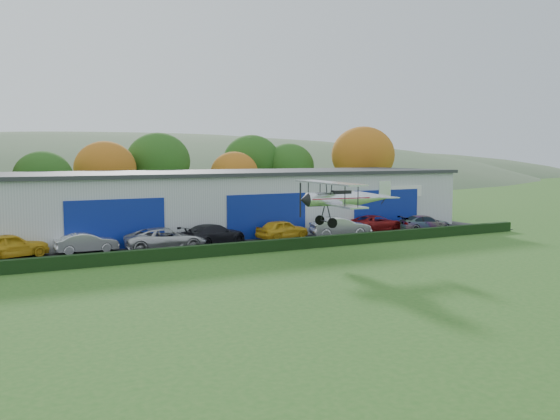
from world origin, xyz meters
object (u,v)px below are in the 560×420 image
car_2 (166,239)px  car_4 (282,229)px  car_6 (376,223)px  car_1 (87,243)px  car_5 (340,227)px  car_0 (9,246)px  car_7 (426,223)px  biplane (342,197)px  car_3 (214,234)px  hangar (237,201)px

car_2 → car_4: 9.86m
car_4 → car_6: 9.45m
car_1 → car_5: (19.75, -1.55, 0.12)m
car_4 → car_5: bearing=-115.1°
car_0 → car_7: (33.26, -1.98, -0.14)m
car_4 → car_7: (13.51, -1.52, -0.08)m
car_0 → car_2: size_ratio=0.85×
car_4 → biplane: (-0.65, -9.42, 3.19)m
car_3 → car_7: bearing=-113.6°
car_3 → car_5: (10.78, -0.75, 0.03)m
car_1 → car_3: bearing=-96.5°
car_2 → hangar: bearing=-43.1°
car_2 → car_7: (23.31, -0.53, -0.11)m
car_0 → biplane: bearing=-134.9°
car_2 → car_4: bearing=-79.2°
car_7 → hangar: bearing=73.7°
car_7 → biplane: (-14.16, -7.89, 3.27)m
car_1 → car_7: bearing=-95.4°
car_0 → car_6: size_ratio=0.95×
car_6 → car_7: (4.06, -1.83, -0.03)m
biplane → hangar: bearing=96.1°
car_3 → biplane: 10.99m
car_3 → car_4: size_ratio=1.20×
car_0 → biplane: 21.72m
car_0 → car_1: bearing=-107.6°
car_2 → car_3: car_2 is taller
car_7 → car_0: bearing=101.3°
car_6 → car_3: bearing=89.7°
car_4 → car_6: car_4 is taller
car_1 → biplane: size_ratio=0.55×
car_1 → car_2: 5.35m
car_2 → car_3: bearing=-75.4°
car_4 → car_7: bearing=-108.6°
car_7 → car_1: bearing=100.7°
hangar → car_6: bearing=-33.4°
car_0 → car_4: bearing=-108.9°
car_0 → car_3: size_ratio=0.90×
car_2 → car_5: size_ratio=1.16×
car_1 → car_7: 28.53m
hangar → car_3: (-5.18, -7.42, -1.83)m
car_1 → car_6: size_ratio=0.82×
car_0 → car_6: bearing=-107.8°
car_3 → car_6: size_ratio=1.06×
car_0 → hangar: bearing=-88.3°
car_7 → car_4: bearing=98.3°
car_1 → car_3: car_3 is taller
hangar → car_6: hangar is taller
car_3 → biplane: biplane is taller
car_3 → biplane: (5.33, -9.07, 3.17)m
hangar → car_4: hangar is taller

